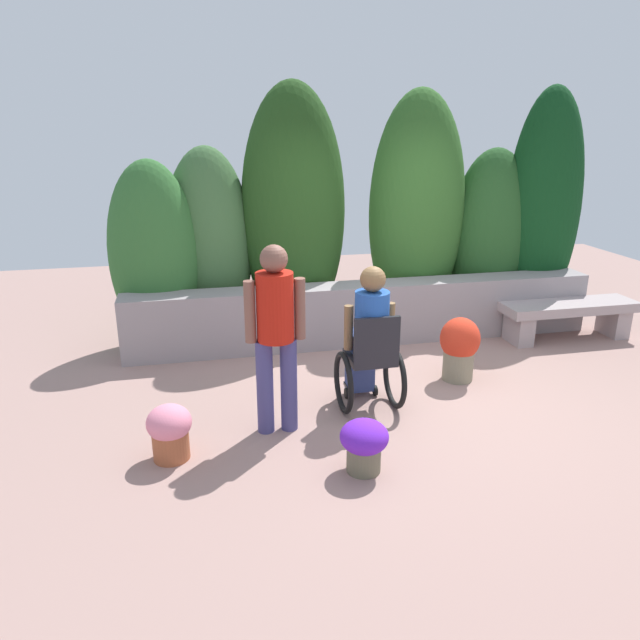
% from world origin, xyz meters
% --- Properties ---
extents(ground_plane, '(12.69, 12.69, 0.00)m').
position_xyz_m(ground_plane, '(0.00, 0.00, 0.00)').
color(ground_plane, gray).
extents(stone_retaining_wall, '(5.53, 0.40, 0.71)m').
position_xyz_m(stone_retaining_wall, '(0.00, 1.53, 0.36)').
color(stone_retaining_wall, gray).
rests_on(stone_retaining_wall, ground).
extents(hedge_backdrop, '(5.79, 0.96, 2.95)m').
position_xyz_m(hedge_backdrop, '(0.14, 2.08, 1.32)').
color(hedge_backdrop, '#32682F').
rests_on(hedge_backdrop, ground).
extents(stone_bench, '(1.64, 0.46, 0.46)m').
position_xyz_m(stone_bench, '(2.39, 1.11, 0.31)').
color(stone_bench, '#A29393').
rests_on(stone_bench, ground).
extents(person_in_wheelchair, '(0.53, 0.66, 1.33)m').
position_xyz_m(person_in_wheelchair, '(-0.47, -0.12, 0.62)').
color(person_in_wheelchair, black).
rests_on(person_in_wheelchair, ground).
extents(person_standing_companion, '(0.49, 0.30, 1.59)m').
position_xyz_m(person_standing_companion, '(-1.34, -0.37, 0.91)').
color(person_standing_companion, '#434076').
rests_on(person_standing_companion, ground).
extents(flower_pot_purple_near, '(0.36, 0.36, 0.41)m').
position_xyz_m(flower_pot_purple_near, '(-0.81, -1.13, 0.23)').
color(flower_pot_purple_near, '#65604A').
rests_on(flower_pot_purple_near, ground).
extents(flower_pot_terracotta_by_wall, '(0.34, 0.34, 0.45)m').
position_xyz_m(flower_pot_terracotta_by_wall, '(-2.21, -0.64, 0.24)').
color(flower_pot_terracotta_by_wall, '#A95634').
rests_on(flower_pot_terracotta_by_wall, ground).
extents(flower_pot_red_accent, '(0.40, 0.40, 0.65)m').
position_xyz_m(flower_pot_red_accent, '(0.60, 0.28, 0.36)').
color(flower_pot_red_accent, gray).
rests_on(flower_pot_red_accent, ground).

